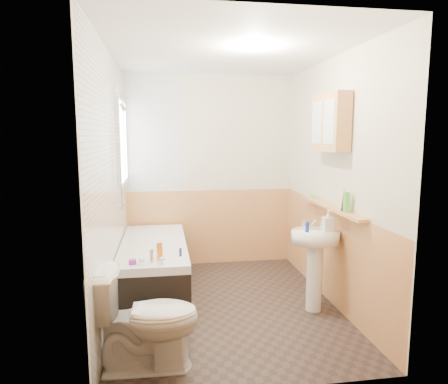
{
  "coord_description": "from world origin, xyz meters",
  "views": [
    {
      "loc": [
        -0.62,
        -3.83,
        1.72
      ],
      "look_at": [
        0.0,
        0.15,
        1.15
      ],
      "focal_mm": 32.0,
      "sensor_mm": 36.0,
      "label": 1
    }
  ],
  "objects": [
    {
      "name": "toilet",
      "position": [
        -0.76,
        -1.0,
        0.38
      ],
      "size": [
        0.8,
        0.46,
        0.77
      ],
      "primitive_type": "imported",
      "rotation": [
        0.0,
        0.0,
        1.54
      ],
      "color": "white",
      "rests_on": "floor"
    },
    {
      "name": "ceiling",
      "position": [
        0.0,
        0.0,
        2.5
      ],
      "size": [
        2.8,
        2.8,
        0.0
      ],
      "primitive_type": "plane",
      "rotation": [
        3.14,
        0.0,
        0.0
      ],
      "color": "white",
      "rests_on": "ground"
    },
    {
      "name": "wainscot_front",
      "position": [
        0.0,
        -1.39,
        0.5
      ],
      "size": [
        2.2,
        0.01,
        1.0
      ],
      "primitive_type": "cube",
      "color": "tan",
      "rests_on": "wall_front"
    },
    {
      "name": "foam_can",
      "position": [
        1.04,
        -0.45,
        1.12
      ],
      "size": [
        0.06,
        0.06,
        0.19
      ],
      "primitive_type": "cylinder",
      "rotation": [
        0.0,
        0.0,
        -0.01
      ],
      "color": "#59C647",
      "rests_on": "pine_shelf"
    },
    {
      "name": "medicine_cabinet",
      "position": [
        1.01,
        -0.09,
        1.85
      ],
      "size": [
        0.16,
        0.62,
        0.56
      ],
      "color": "tan",
      "rests_on": "wall_right"
    },
    {
      "name": "clear_bottle",
      "position": [
        0.73,
        -0.29,
        0.86
      ],
      "size": [
        0.05,
        0.05,
        0.1
      ],
      "primitive_type": "cylinder",
      "rotation": [
        0.0,
        0.0,
        0.39
      ],
      "color": "#19339E",
      "rests_on": "sink"
    },
    {
      "name": "wall_right",
      "position": [
        1.11,
        0.0,
        1.25
      ],
      "size": [
        0.02,
        2.8,
        2.5
      ],
      "primitive_type": "cube",
      "color": "beige",
      "rests_on": "ground"
    },
    {
      "name": "wall_left",
      "position": [
        -1.11,
        0.0,
        1.25
      ],
      "size": [
        0.02,
        2.8,
        2.5
      ],
      "primitive_type": "cube",
      "color": "beige",
      "rests_on": "ground"
    },
    {
      "name": "sink",
      "position": [
        0.84,
        -0.24,
        0.58
      ],
      "size": [
        0.47,
        0.38,
        0.92
      ],
      "rotation": [
        0.0,
        0.0,
        0.08
      ],
      "color": "white",
      "rests_on": "floor"
    },
    {
      "name": "tile_return_back",
      "position": [
        -0.73,
        1.39,
        1.75
      ],
      "size": [
        0.75,
        0.01,
        1.5
      ],
      "primitive_type": "cube",
      "color": "white",
      "rests_on": "wall_back"
    },
    {
      "name": "green_bottle",
      "position": [
        1.04,
        -0.39,
        1.13
      ],
      "size": [
        0.04,
        0.04,
        0.22
      ],
      "primitive_type": "cone",
      "rotation": [
        0.0,
        0.0,
        -0.03
      ],
      "color": "black",
      "rests_on": "pine_shelf"
    },
    {
      "name": "tile_cladding_left",
      "position": [
        -1.09,
        0.0,
        1.25
      ],
      "size": [
        0.01,
        2.8,
        2.5
      ],
      "primitive_type": "cube",
      "color": "white",
      "rests_on": "wall_left"
    },
    {
      "name": "window",
      "position": [
        -1.06,
        0.95,
        1.65
      ],
      "size": [
        0.03,
        0.79,
        0.99
      ],
      "color": "white",
      "rests_on": "wall_left"
    },
    {
      "name": "wainscot_back",
      "position": [
        0.0,
        1.39,
        0.5
      ],
      "size": [
        2.2,
        0.01,
        1.0
      ],
      "primitive_type": "cube",
      "color": "tan",
      "rests_on": "wall_back"
    },
    {
      "name": "wall_front",
      "position": [
        0.0,
        -1.41,
        1.25
      ],
      "size": [
        2.2,
        0.02,
        2.5
      ],
      "primitive_type": "cube",
      "color": "beige",
      "rests_on": "ground"
    },
    {
      "name": "wall_back",
      "position": [
        0.0,
        1.41,
        1.25
      ],
      "size": [
        2.2,
        0.02,
        2.5
      ],
      "primitive_type": "cube",
      "color": "beige",
      "rests_on": "ground"
    },
    {
      "name": "soap_bottle",
      "position": [
        0.94,
        -0.28,
        0.86
      ],
      "size": [
        0.1,
        0.21,
        0.09
      ],
      "primitive_type": "imported",
      "rotation": [
        0.0,
        0.0,
        -0.07
      ],
      "color": "silver",
      "rests_on": "sink"
    },
    {
      "name": "orange_bottle",
      "position": [
        -0.46,
        -0.07,
        0.6
      ],
      "size": [
        0.03,
        0.03,
        0.08
      ],
      "primitive_type": "cylinder",
      "rotation": [
        0.0,
        0.0,
        -0.42
      ],
      "color": "navy",
      "rests_on": "bathtub"
    },
    {
      "name": "blue_gel",
      "position": [
        -0.66,
        -0.18,
        0.65
      ],
      "size": [
        0.06,
        0.05,
        0.17
      ],
      "primitive_type": "cube",
      "rotation": [
        0.0,
        0.0,
        0.39
      ],
      "color": "orange",
      "rests_on": "bathtub"
    },
    {
      "name": "pine_shelf",
      "position": [
        1.04,
        -0.11,
        1.01
      ],
      "size": [
        0.1,
        1.36,
        0.03
      ],
      "primitive_type": "cube",
      "color": "tan",
      "rests_on": "wall_right"
    },
    {
      "name": "bathtub",
      "position": [
        -0.73,
        0.48,
        0.29
      ],
      "size": [
        0.7,
        1.72,
        0.7
      ],
      "color": "black",
      "rests_on": "floor"
    },
    {
      "name": "wainscot_right",
      "position": [
        1.09,
        0.0,
        0.5
      ],
      "size": [
        0.01,
        2.8,
        1.0
      ],
      "primitive_type": "cube",
      "color": "tan",
      "rests_on": "wall_right"
    },
    {
      "name": "cream_jar",
      "position": [
        -0.9,
        -0.25,
        0.58
      ],
      "size": [
        0.08,
        0.08,
        0.04
      ],
      "primitive_type": "cylinder",
      "rotation": [
        0.0,
        0.0,
        0.2
      ],
      "color": "purple",
      "rests_on": "bathtub"
    },
    {
      "name": "shower_riser",
      "position": [
        -1.04,
        0.42,
        1.69
      ],
      "size": [
        0.11,
        0.08,
        1.27
      ],
      "color": "silver",
      "rests_on": "wall_left"
    },
    {
      "name": "floor",
      "position": [
        0.0,
        0.0,
        0.0
      ],
      "size": [
        2.8,
        2.8,
        0.0
      ],
      "primitive_type": "plane",
      "color": "black",
      "rests_on": "ground"
    },
    {
      "name": "black_jar",
      "position": [
        1.04,
        0.38,
        1.05
      ],
      "size": [
        0.08,
        0.08,
        0.04
      ],
      "primitive_type": "cylinder",
      "rotation": [
        0.0,
        0.0,
        0.35
      ],
      "color": "#59C647",
      "rests_on": "pine_shelf"
    }
  ]
}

